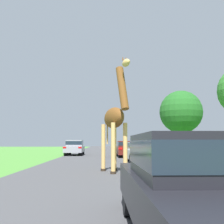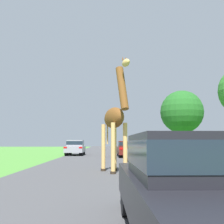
# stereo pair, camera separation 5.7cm
# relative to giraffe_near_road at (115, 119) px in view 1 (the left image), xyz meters

# --- Properties ---
(road) EXTENTS (7.42, 120.00, 0.00)m
(road) POSITION_rel_giraffe_near_road_xyz_m (-0.49, 18.05, -2.26)
(road) COLOR #424244
(road) RESTS_ON ground
(giraffe_near_road) EXTENTS (1.23, 2.52, 4.72)m
(giraffe_near_road) POSITION_rel_giraffe_near_road_xyz_m (0.00, 0.00, 0.00)
(giraffe_near_road) COLOR tan
(giraffe_near_road) RESTS_ON ground
(car_lead_maroon) EXTENTS (1.89, 4.70, 1.38)m
(car_lead_maroon) POSITION_rel_giraffe_near_road_xyz_m (0.80, -8.35, -1.51)
(car_lead_maroon) COLOR black
(car_lead_maroon) RESTS_ON ground
(car_queue_right) EXTENTS (1.96, 4.63, 1.29)m
(car_queue_right) POSITION_rel_giraffe_near_road_xyz_m (2.00, 5.86, -1.56)
(car_queue_right) COLOR silver
(car_queue_right) RESTS_ON ground
(car_queue_left) EXTENTS (1.76, 4.81, 1.37)m
(car_queue_left) POSITION_rel_giraffe_near_road_xyz_m (1.58, 12.86, -1.53)
(car_queue_left) COLOR #561914
(car_queue_left) RESTS_ON ground
(car_far_ahead) EXTENTS (1.71, 4.38, 1.47)m
(car_far_ahead) POSITION_rel_giraffe_near_road_xyz_m (-3.35, 16.03, -1.47)
(car_far_ahead) COLOR gray
(car_far_ahead) RESTS_ON ground
(tree_mid_field) EXTENTS (4.94, 4.94, 7.23)m
(tree_mid_field) POSITION_rel_giraffe_near_road_xyz_m (8.46, 20.00, 2.48)
(tree_mid_field) COLOR brown
(tree_mid_field) RESTS_ON ground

